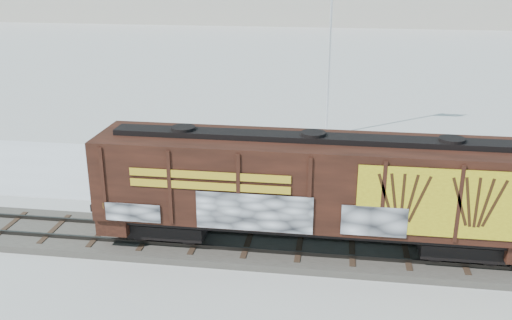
% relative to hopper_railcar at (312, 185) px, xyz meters
% --- Properties ---
extents(ground, '(500.00, 500.00, 0.00)m').
position_rel_hopper_railcar_xyz_m(ground, '(-2.38, 0.01, -2.83)').
color(ground, white).
rests_on(ground, ground).
extents(rail_track, '(50.00, 3.40, 0.43)m').
position_rel_hopper_railcar_xyz_m(rail_track, '(-2.38, 0.01, -2.68)').
color(rail_track, '#59544C').
rests_on(rail_track, ground).
extents(parking_strip, '(40.00, 8.00, 0.03)m').
position_rel_hopper_railcar_xyz_m(parking_strip, '(-2.38, 7.51, -2.81)').
color(parking_strip, white).
rests_on(parking_strip, ground).
extents(hopper_railcar, '(15.94, 3.06, 4.31)m').
position_rel_hopper_railcar_xyz_m(hopper_railcar, '(0.00, 0.00, 0.00)').
color(hopper_railcar, black).
rests_on(hopper_railcar, rail_track).
extents(flagpole, '(2.30, 0.90, 10.78)m').
position_rel_hopper_railcar_xyz_m(flagpole, '(0.29, 15.60, 1.10)').
color(flagpole, silver).
rests_on(flagpole, ground).
extents(car_silver, '(4.27, 2.16, 1.39)m').
position_rel_hopper_railcar_xyz_m(car_silver, '(-8.89, 5.59, -2.10)').
color(car_silver, '#AAACB1').
rests_on(car_silver, parking_strip).
extents(car_white, '(4.55, 1.59, 1.50)m').
position_rel_hopper_railcar_xyz_m(car_white, '(-5.06, 5.79, -2.05)').
color(car_white, silver).
rests_on(car_white, parking_strip).
extents(car_dark, '(4.65, 2.94, 1.26)m').
position_rel_hopper_railcar_xyz_m(car_dark, '(1.24, 5.93, -2.17)').
color(car_dark, black).
rests_on(car_dark, parking_strip).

